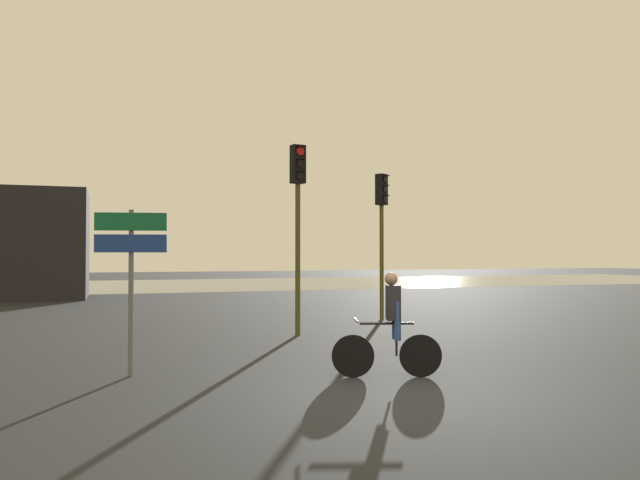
# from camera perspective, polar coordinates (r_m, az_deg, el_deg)

# --- Properties ---
(ground_plane) EXTENTS (120.00, 120.00, 0.00)m
(ground_plane) POSITION_cam_1_polar(r_m,az_deg,el_deg) (8.54, 7.65, -14.18)
(ground_plane) COLOR black
(water_strip) EXTENTS (80.00, 16.00, 0.01)m
(water_strip) POSITION_cam_1_polar(r_m,az_deg,el_deg) (39.24, -13.06, -4.02)
(water_strip) COLOR slate
(water_strip) RESTS_ON ground
(traffic_light_far_right) EXTENTS (0.40, 0.42, 4.23)m
(traffic_light_far_right) POSITION_cam_1_polar(r_m,az_deg,el_deg) (18.17, 5.66, 2.01)
(traffic_light_far_right) COLOR #4C4719
(traffic_light_far_right) RESTS_ON ground
(traffic_light_center) EXTENTS (0.36, 0.37, 4.46)m
(traffic_light_center) POSITION_cam_1_polar(r_m,az_deg,el_deg) (14.63, -2.03, 3.40)
(traffic_light_center) COLOR #4C4719
(traffic_light_center) RESTS_ON ground
(direction_sign_post) EXTENTS (1.08, 0.24, 2.60)m
(direction_sign_post) POSITION_cam_1_polar(r_m,az_deg,el_deg) (10.15, -16.91, -1.86)
(direction_sign_post) COLOR slate
(direction_sign_post) RESTS_ON ground
(cyclist) EXTENTS (1.65, 0.62, 1.62)m
(cyclist) POSITION_cam_1_polar(r_m,az_deg,el_deg) (9.78, 6.50, -7.65)
(cyclist) COLOR black
(cyclist) RESTS_ON ground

